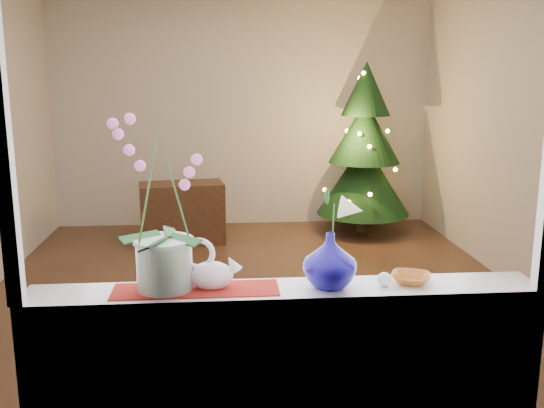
% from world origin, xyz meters
% --- Properties ---
extents(ground, '(5.00, 5.00, 0.00)m').
position_xyz_m(ground, '(0.00, 0.00, 0.00)').
color(ground, '#352116').
rests_on(ground, ground).
extents(wall_back, '(4.50, 0.10, 2.70)m').
position_xyz_m(wall_back, '(0.00, 2.50, 1.35)').
color(wall_back, '#BDB3A5').
rests_on(wall_back, ground).
extents(wall_front, '(4.50, 0.10, 2.70)m').
position_xyz_m(wall_front, '(0.00, -2.50, 1.35)').
color(wall_front, '#BDB3A5').
rests_on(wall_front, ground).
extents(wall_right, '(0.10, 5.00, 2.70)m').
position_xyz_m(wall_right, '(2.25, 0.00, 1.35)').
color(wall_right, '#BDB3A5').
rests_on(wall_right, ground).
extents(window_apron, '(2.20, 0.08, 0.88)m').
position_xyz_m(window_apron, '(0.00, -2.46, 0.44)').
color(window_apron, white).
rests_on(window_apron, ground).
extents(windowsill, '(2.20, 0.26, 0.04)m').
position_xyz_m(windowsill, '(0.00, -2.37, 0.90)').
color(windowsill, white).
rests_on(windowsill, window_apron).
extents(window_frame, '(2.22, 0.06, 1.60)m').
position_xyz_m(window_frame, '(0.00, -2.47, 1.70)').
color(window_frame, white).
rests_on(window_frame, windowsill).
extents(runner, '(0.70, 0.20, 0.01)m').
position_xyz_m(runner, '(-0.38, -2.37, 0.92)').
color(runner, maroon).
rests_on(runner, windowsill).
extents(orchid_pot, '(0.30, 0.30, 0.74)m').
position_xyz_m(orchid_pot, '(-0.51, -2.35, 1.29)').
color(orchid_pot, silver).
rests_on(orchid_pot, windowsill).
extents(swan, '(0.27, 0.16, 0.21)m').
position_xyz_m(swan, '(-0.31, -2.35, 1.03)').
color(swan, white).
rests_on(swan, windowsill).
extents(blue_vase, '(0.34, 0.34, 0.27)m').
position_xyz_m(blue_vase, '(0.19, -2.37, 1.06)').
color(blue_vase, '#0A0565').
rests_on(blue_vase, windowsill).
extents(lily, '(0.15, 0.09, 0.21)m').
position_xyz_m(lily, '(0.19, -2.37, 1.30)').
color(lily, white).
rests_on(lily, blue_vase).
extents(paperweight, '(0.08, 0.08, 0.06)m').
position_xyz_m(paperweight, '(0.43, -2.39, 0.95)').
color(paperweight, white).
rests_on(paperweight, windowsill).
extents(amber_dish, '(0.19, 0.19, 0.04)m').
position_xyz_m(amber_dish, '(0.55, -2.36, 0.94)').
color(amber_dish, '#A35B1C').
rests_on(amber_dish, windowsill).
extents(xmas_tree, '(1.31, 1.31, 1.95)m').
position_xyz_m(xmas_tree, '(1.36, 1.95, 0.97)').
color(xmas_tree, black).
rests_on(xmas_tree, ground).
extents(side_table, '(0.94, 0.57, 0.66)m').
position_xyz_m(side_table, '(-0.70, 1.65, 0.33)').
color(side_table, black).
rests_on(side_table, ground).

